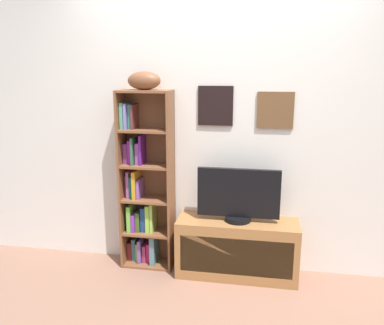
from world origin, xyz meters
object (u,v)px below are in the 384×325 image
Objects in this scene: football at (144,81)px; bookshelf at (143,189)px; tv_stand at (237,248)px; television at (238,196)px.

bookshelf is at bearing 147.63° from football.
football reaches higher than tv_stand.
tv_stand is at bearing -5.47° from bookshelf.
television is at bearing 90.00° from tv_stand.
bookshelf is 1.54× the size of tv_stand.
tv_stand is at bearing -90.00° from television.
football is 1.63m from tv_stand.
bookshelf is at bearing 174.61° from television.
football is at bearing 176.19° from television.
bookshelf reaches higher than television.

